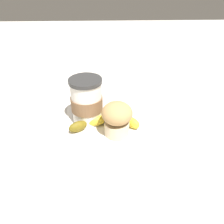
# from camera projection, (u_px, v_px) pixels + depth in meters

# --- Properties ---
(ground_plane) EXTENTS (3.00, 3.00, 0.00)m
(ground_plane) POSITION_uv_depth(u_px,v_px,m) (112.00, 126.00, 0.63)
(ground_plane) COLOR beige
(paper_napkin) EXTENTS (0.29, 0.29, 0.00)m
(paper_napkin) POSITION_uv_depth(u_px,v_px,m) (112.00, 126.00, 0.63)
(paper_napkin) COLOR white
(paper_napkin) RESTS_ON ground_plane
(coffee_cup) EXTENTS (0.09, 0.09, 0.13)m
(coffee_cup) POSITION_uv_depth(u_px,v_px,m) (87.00, 101.00, 0.62)
(coffee_cup) COLOR silver
(coffee_cup) RESTS_ON paper_napkin
(muffin) EXTENTS (0.08, 0.08, 0.10)m
(muffin) POSITION_uv_depth(u_px,v_px,m) (117.00, 118.00, 0.57)
(muffin) COLOR beige
(muffin) RESTS_ON paper_napkin
(banana) EXTENTS (0.21, 0.08, 0.03)m
(banana) POSITION_uv_depth(u_px,v_px,m) (105.00, 122.00, 0.62)
(banana) COLOR gold
(banana) RESTS_ON paper_napkin
(sugar_packet) EXTENTS (0.06, 0.06, 0.01)m
(sugar_packet) POSITION_uv_depth(u_px,v_px,m) (84.00, 100.00, 0.74)
(sugar_packet) COLOR white
(sugar_packet) RESTS_ON ground_plane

